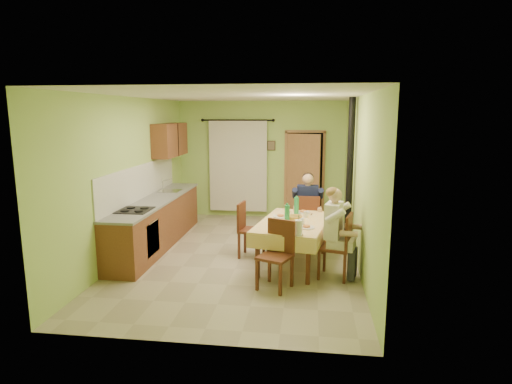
# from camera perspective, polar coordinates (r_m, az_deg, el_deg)

# --- Properties ---
(floor) EXTENTS (4.00, 6.00, 0.01)m
(floor) POSITION_cam_1_polar(r_m,az_deg,el_deg) (7.75, -1.95, -8.48)
(floor) COLOR tan
(floor) RESTS_ON ground
(room_shell) EXTENTS (4.04, 6.04, 2.82)m
(room_shell) POSITION_cam_1_polar(r_m,az_deg,el_deg) (7.36, -2.04, 5.04)
(room_shell) COLOR #B2D86F
(room_shell) RESTS_ON ground
(kitchen_run) EXTENTS (0.64, 3.64, 1.56)m
(kitchen_run) POSITION_cam_1_polar(r_m,az_deg,el_deg) (8.42, -13.09, -3.79)
(kitchen_run) COLOR brown
(kitchen_run) RESTS_ON ground
(upper_cabinets) EXTENTS (0.35, 1.40, 0.70)m
(upper_cabinets) POSITION_cam_1_polar(r_m,az_deg,el_deg) (9.44, -11.37, 6.84)
(upper_cabinets) COLOR brown
(upper_cabinets) RESTS_ON room_shell
(curtain) EXTENTS (1.70, 0.07, 2.22)m
(curtain) POSITION_cam_1_polar(r_m,az_deg,el_deg) (10.36, -2.41, 3.52)
(curtain) COLOR black
(curtain) RESTS_ON ground
(doorway) EXTENTS (0.96, 0.34, 2.15)m
(doorway) POSITION_cam_1_polar(r_m,az_deg,el_deg) (10.24, 6.39, 2.20)
(doorway) COLOR black
(doorway) RESTS_ON ground
(dining_table) EXTENTS (1.35, 1.92, 0.76)m
(dining_table) POSITION_cam_1_polar(r_m,az_deg,el_deg) (7.21, 4.99, -6.81)
(dining_table) COLOR #F1C77B
(dining_table) RESTS_ON ground
(tableware) EXTENTS (0.70, 1.63, 0.33)m
(tableware) POSITION_cam_1_polar(r_m,az_deg,el_deg) (6.99, 5.05, -3.57)
(tableware) COLOR white
(tableware) RESTS_ON dining_table
(chair_far) EXTENTS (0.46, 0.46, 1.02)m
(chair_far) POSITION_cam_1_polar(r_m,az_deg,el_deg) (8.23, 6.80, -5.28)
(chair_far) COLOR #542616
(chair_far) RESTS_ON ground
(chair_near) EXTENTS (0.57, 0.57, 0.99)m
(chair_near) POSITION_cam_1_polar(r_m,az_deg,el_deg) (6.30, 2.58, -10.22)
(chair_near) COLOR #542616
(chair_near) RESTS_ON ground
(chair_right) EXTENTS (0.55, 0.55, 1.01)m
(chair_right) POSITION_cam_1_polar(r_m,az_deg,el_deg) (6.80, 10.54, -8.82)
(chair_right) COLOR #542616
(chair_right) RESTS_ON ground
(chair_left) EXTENTS (0.47, 0.47, 0.97)m
(chair_left) POSITION_cam_1_polar(r_m,az_deg,el_deg) (7.63, -0.71, -6.50)
(chair_left) COLOR #542616
(chair_left) RESTS_ON ground
(man_far) EXTENTS (0.59, 0.47, 1.39)m
(man_far) POSITION_cam_1_polar(r_m,az_deg,el_deg) (8.11, 6.88, -1.25)
(man_far) COLOR #141938
(man_far) RESTS_ON chair_far
(man_right) EXTENTS (0.55, 0.64, 1.39)m
(man_right) POSITION_cam_1_polar(r_m,az_deg,el_deg) (6.63, 10.58, -4.01)
(man_right) COLOR silver
(man_right) RESTS_ON chair_right
(stove_flue) EXTENTS (0.24, 0.24, 2.80)m
(stove_flue) POSITION_cam_1_polar(r_m,az_deg,el_deg) (8.00, 12.27, -0.51)
(stove_flue) COLOR black
(stove_flue) RESTS_ON ground
(picture_back) EXTENTS (0.19, 0.03, 0.23)m
(picture_back) POSITION_cam_1_polar(r_m,az_deg,el_deg) (10.27, 2.06, 6.20)
(picture_back) COLOR black
(picture_back) RESTS_ON room_shell
(picture_right) EXTENTS (0.03, 0.31, 0.21)m
(picture_right) POSITION_cam_1_polar(r_m,az_deg,el_deg) (8.49, 12.62, 5.72)
(picture_right) COLOR brown
(picture_right) RESTS_ON room_shell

